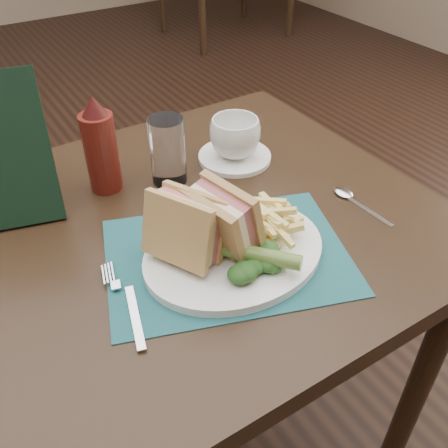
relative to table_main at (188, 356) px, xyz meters
name	(u,v)px	position (x,y,z in m)	size (l,w,h in m)	color
floor	(121,320)	(0.00, 0.50, -0.38)	(7.00, 7.00, 0.00)	black
table_main	(188,356)	(0.00, 0.00, 0.00)	(0.90, 0.75, 0.75)	black
placemat	(227,256)	(0.02, -0.12, 0.38)	(0.38, 0.27, 0.00)	#194D52
plate	(234,252)	(0.03, -0.13, 0.38)	(0.30, 0.24, 0.01)	white
sandwich_half_a	(177,235)	(-0.06, -0.11, 0.45)	(0.06, 0.11, 0.10)	tan
sandwich_half_b	(214,224)	(0.00, -0.12, 0.45)	(0.06, 0.11, 0.10)	tan
kale_garnish	(254,262)	(0.03, -0.18, 0.41)	(0.11, 0.08, 0.03)	#1B3D16
pickle_spear	(262,256)	(0.05, -0.18, 0.41)	(0.02, 0.02, 0.12)	#4D6D29
fries_pile	(267,218)	(0.10, -0.12, 0.42)	(0.18, 0.20, 0.05)	#F1D878
fork	(126,301)	(-0.15, -0.13, 0.38)	(0.03, 0.17, 0.01)	silver
spoon	(361,204)	(0.30, -0.13, 0.38)	(0.03, 0.15, 0.01)	silver
saucer	(235,157)	(0.20, 0.13, 0.38)	(0.15, 0.15, 0.01)	white
coffee_cup	(235,137)	(0.20, 0.13, 0.43)	(0.10, 0.10, 0.08)	white
drinking_glass	(168,151)	(0.05, 0.13, 0.44)	(0.07, 0.07, 0.13)	white
ketchup_bottle	(100,144)	(-0.06, 0.17, 0.47)	(0.06, 0.06, 0.19)	#53140E
check_presenter	(1,152)	(-0.23, 0.17, 0.50)	(0.16, 0.02, 0.26)	black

